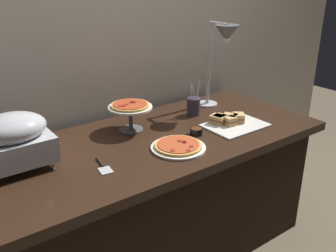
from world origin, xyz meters
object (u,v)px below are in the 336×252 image
sauce_cup_near (196,131)px  utensil_holder (194,106)px  serving_spatula (103,167)px  pizza_plate_front (178,147)px  heat_lamp (223,43)px  chafing_dish (13,139)px  sandwich_platter (231,122)px  pizza_plate_center (130,109)px

sauce_cup_near → utensil_holder: bearing=53.0°
sauce_cup_near → serving_spatula: bearing=-176.8°
pizza_plate_front → heat_lamp: bearing=28.1°
sauce_cup_near → pizza_plate_front: bearing=-156.3°
pizza_plate_front → serving_spatula: bearing=172.6°
chafing_dish → utensil_holder: (1.11, 0.07, -0.09)m
heat_lamp → sandwich_platter: bearing=-119.7°
sauce_cup_near → serving_spatula: size_ratio=0.42×
chafing_dish → sandwich_platter: (1.18, -0.20, -0.13)m
sandwich_platter → serving_spatula: 0.85m
heat_lamp → serving_spatula: (-0.99, -0.26, -0.43)m
pizza_plate_center → sandwich_platter: (0.51, -0.29, -0.11)m
heat_lamp → sauce_cup_near: bearing=-149.9°
heat_lamp → sauce_cup_near: size_ratio=7.78×
chafing_dish → serving_spatula: (0.32, -0.22, -0.15)m
sandwich_platter → sauce_cup_near: size_ratio=4.90×
chafing_dish → heat_lamp: size_ratio=0.59×
chafing_dish → serving_spatula: bearing=-34.5°
sauce_cup_near → utensil_holder: utensil_holder is taller
heat_lamp → sandwich_platter: size_ratio=1.59×
pizza_plate_front → sauce_cup_near: (0.20, 0.09, 0.01)m
sandwich_platter → utensil_holder: bearing=102.9°
pizza_plate_front → serving_spatula: (-0.40, 0.05, -0.01)m
sauce_cup_near → serving_spatula: (-0.60, -0.03, -0.02)m
serving_spatula → utensil_holder: bearing=20.0°
pizza_plate_front → sandwich_platter: bearing=9.1°
chafing_dish → utensil_holder: chafing_dish is taller
pizza_plate_center → sauce_cup_near: 0.39m
pizza_plate_center → sauce_cup_near: pizza_plate_center is taller
chafing_dish → heat_lamp: (1.31, 0.04, 0.29)m
sauce_cup_near → serving_spatula: sauce_cup_near is taller
sauce_cup_near → chafing_dish: bearing=168.4°
sandwich_platter → serving_spatula: (-0.85, -0.02, -0.02)m
sauce_cup_near → heat_lamp: bearing=30.1°
pizza_plate_center → sandwich_platter: pizza_plate_center is taller
chafing_dish → pizza_plate_center: 0.67m
heat_lamp → sauce_cup_near: (-0.39, -0.23, -0.42)m
utensil_holder → serving_spatula: (-0.79, -0.29, -0.06)m
serving_spatula → pizza_plate_front: bearing=-7.4°
utensil_holder → serving_spatula: size_ratio=1.31×
chafing_dish → pizza_plate_front: (0.73, -0.28, -0.14)m
heat_lamp → sandwich_platter: heat_lamp is taller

